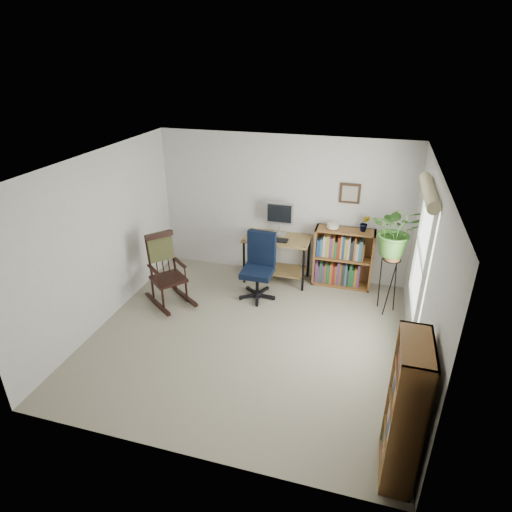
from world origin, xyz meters
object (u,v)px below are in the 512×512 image
(low_bookshelf, at_px, (343,258))
(desk, at_px, (277,259))
(rocking_chair, at_px, (168,270))
(tall_bookshelf, at_px, (405,412))
(office_chair, at_px, (257,267))

(low_bookshelf, bearing_deg, desk, -173.68)
(rocking_chair, bearing_deg, tall_bookshelf, -82.54)
(office_chair, distance_m, rocking_chair, 1.37)
(desk, height_order, rocking_chair, rocking_chair)
(rocking_chair, distance_m, low_bookshelf, 2.82)
(tall_bookshelf, bearing_deg, desk, 120.27)
(desk, relative_size, office_chair, 1.01)
(rocking_chair, height_order, tall_bookshelf, tall_bookshelf)
(desk, height_order, tall_bookshelf, tall_bookshelf)
(low_bookshelf, bearing_deg, tall_bookshelf, -76.17)
(office_chair, height_order, tall_bookshelf, tall_bookshelf)
(desk, bearing_deg, low_bookshelf, 6.32)
(office_chair, height_order, rocking_chair, rocking_chair)
(desk, xyz_separation_m, office_chair, (-0.16, -0.66, 0.15))
(desk, bearing_deg, rocking_chair, -140.78)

